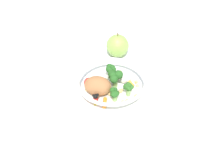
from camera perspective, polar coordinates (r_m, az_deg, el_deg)
ground_plane at (r=0.73m, az=-0.57°, el=-1.84°), size 2.40×2.40×0.00m
food_container at (r=0.71m, az=-0.54°, el=0.29°), size 0.21×0.21×0.07m
loose_apple at (r=0.85m, az=1.33°, el=9.05°), size 0.08×0.08×0.09m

